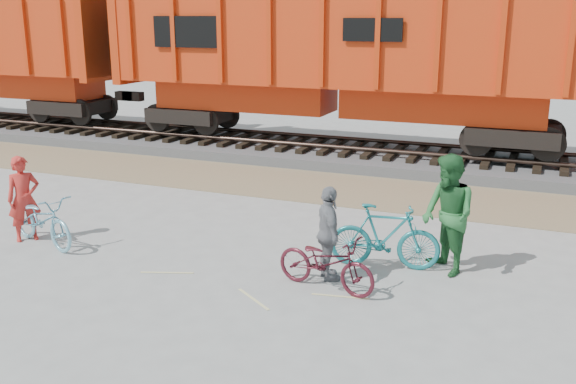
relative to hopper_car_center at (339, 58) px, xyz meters
The scene contains 11 objects.
ground 9.56m from the hopper_car_center, 82.47° to the right, with size 120.00×120.00×0.00m, color #9E9E99.
gravel_strip 4.76m from the hopper_car_center, 71.23° to the right, with size 120.00×3.00×0.02m, color #937B5B.
ballast_bed 3.09m from the hopper_car_center, ahead, with size 120.00×4.00×0.30m, color slate.
track 2.80m from the hopper_car_center, ahead, with size 120.00×2.60×0.24m.
hopper_car_center is the anchor object (origin of this frame).
bicycle_blue 10.19m from the hopper_car_center, 105.95° to the right, with size 0.66×1.88×0.99m, color #7EC0D5.
bicycle_teal 9.23m from the hopper_car_center, 66.78° to the right, with size 0.53×1.87×1.13m, color #1D7A7E.
bicycle_maroon 10.17m from the hopper_car_center, 72.99° to the right, with size 0.60×1.71×0.90m, color #4C1620.
person_solo 10.16m from the hopper_car_center, 108.89° to the right, with size 0.60×0.39×1.65m, color red.
person_man 9.38m from the hopper_car_center, 60.52° to the right, with size 0.98×0.76×2.02m, color #266531.
person_woman 9.69m from the hopper_car_center, 72.86° to the right, with size 0.92×0.38×1.57m, color gray.
Camera 1 is at (4.70, -9.34, 4.18)m, focal length 40.00 mm.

